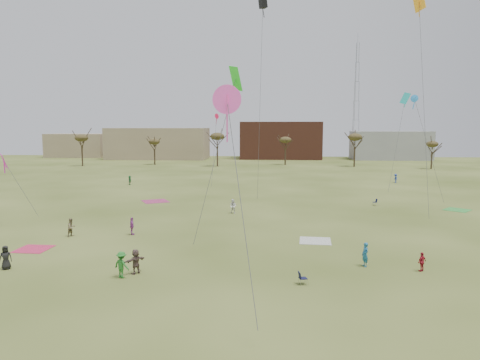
# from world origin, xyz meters

# --- Properties ---
(ground) EXTENTS (260.00, 260.00, 0.00)m
(ground) POSITION_xyz_m (0.00, 0.00, 0.00)
(ground) COLOR #3A4A17
(ground) RESTS_ON ground
(flyer_near_center) EXTENTS (1.38, 1.12, 1.86)m
(flyer_near_center) POSITION_xyz_m (-7.31, 0.00, 0.93)
(flyer_near_center) COLOR #267328
(flyer_near_center) RESTS_ON ground
(flyer_near_right) EXTENTS (0.62, 0.77, 1.83)m
(flyer_near_right) POSITION_xyz_m (10.07, 3.92, 0.91)
(flyer_near_right) COLOR #1F6392
(flyer_near_right) RESTS_ON ground
(spectator_fore_a) EXTENTS (0.87, 0.79, 1.42)m
(spectator_fore_a) POSITION_xyz_m (13.96, 3.07, 0.71)
(spectator_fore_a) COLOR #AE1D2E
(spectator_fore_a) RESTS_ON ground
(spectator_fore_b) EXTENTS (0.97, 1.06, 1.76)m
(spectator_fore_b) POSITION_xyz_m (-16.13, 11.19, 0.88)
(spectator_fore_b) COLOR #7E7050
(spectator_fore_b) RESTS_ON ground
(spectator_fore_c) EXTENTS (1.48, 1.62, 1.80)m
(spectator_fore_c) POSITION_xyz_m (-6.59, 0.91, 0.90)
(spectator_fore_c) COLOR brown
(spectator_fore_c) RESTS_ON ground
(flyer_mid_a) EXTENTS (1.00, 0.82, 1.77)m
(flyer_mid_a) POSITION_xyz_m (-16.46, 1.16, 0.89)
(flyer_mid_a) COLOR black
(flyer_mid_a) RESTS_ON ground
(spectator_mid_d) EXTENTS (0.81, 1.09, 1.72)m
(spectator_mid_d) POSITION_xyz_m (-10.56, 12.27, 0.86)
(spectator_mid_d) COLOR #A444A0
(spectator_mid_d) RESTS_ON ground
(spectator_mid_e) EXTENTS (1.01, 0.90, 1.74)m
(spectator_mid_e) POSITION_xyz_m (-1.76, 23.77, 0.87)
(spectator_mid_e) COLOR white
(spectator_mid_e) RESTS_ON ground
(flyer_far_a) EXTENTS (0.87, 1.58, 1.63)m
(flyer_far_a) POSITION_xyz_m (-22.98, 49.27, 0.81)
(flyer_far_a) COLOR #256F39
(flyer_far_a) RESTS_ON ground
(flyer_far_c) EXTENTS (0.75, 1.15, 1.67)m
(flyer_far_c) POSITION_xyz_m (25.76, 55.88, 0.84)
(flyer_far_c) COLOR #213A9A
(flyer_far_c) RESTS_ON ground
(blanket_red) EXTENTS (2.76, 2.76, 0.03)m
(blanket_red) POSITION_xyz_m (-17.38, 6.54, 0.00)
(blanket_red) COLOR #D12955
(blanket_red) RESTS_ON ground
(blanket_cream) EXTENTS (3.03, 3.03, 0.03)m
(blanket_cream) POSITION_xyz_m (7.01, 11.25, 0.00)
(blanket_cream) COLOR silver
(blanket_cream) RESTS_ON ground
(blanket_plum) EXTENTS (4.60, 4.60, 0.03)m
(blanket_plum) POSITION_xyz_m (-13.52, 31.73, 0.00)
(blanket_plum) COLOR #A1315F
(blanket_plum) RESTS_ON ground
(blanket_olive) EXTENTS (3.94, 3.94, 0.03)m
(blanket_olive) POSITION_xyz_m (26.24, 28.23, 0.00)
(blanket_olive) COLOR green
(blanket_olive) RESTS_ON ground
(camp_chair_center) EXTENTS (0.65, 0.61, 0.87)m
(camp_chair_center) POSITION_xyz_m (5.17, -0.34, 0.26)
(camp_chair_center) COLOR #121434
(camp_chair_center) RESTS_ON ground
(camp_chair_right) EXTENTS (0.60, 0.57, 0.87)m
(camp_chair_right) POSITION_xyz_m (16.61, 30.92, 0.26)
(camp_chair_right) COLOR #151939
(camp_chair_right) RESTS_ON ground
(kites_aloft) EXTENTS (65.25, 61.36, 25.67)m
(kites_aloft) POSITION_xyz_m (3.44, 18.57, 18.27)
(kites_aloft) COLOR #FF50BF
(kites_aloft) RESTS_ON ground
(tree_line) EXTENTS (117.44, 49.32, 8.91)m
(tree_line) POSITION_xyz_m (-2.85, 79.12, 7.09)
(tree_line) COLOR #3A2B1E
(tree_line) RESTS_ON ground
(building_tan) EXTENTS (32.00, 14.00, 10.00)m
(building_tan) POSITION_xyz_m (-35.00, 115.00, 5.00)
(building_tan) COLOR #937F60
(building_tan) RESTS_ON ground
(building_brick) EXTENTS (26.00, 16.00, 12.00)m
(building_brick) POSITION_xyz_m (5.00, 120.00, 6.00)
(building_brick) COLOR brown
(building_brick) RESTS_ON ground
(building_grey) EXTENTS (24.00, 12.00, 9.00)m
(building_grey) POSITION_xyz_m (40.00, 118.00, 4.50)
(building_grey) COLOR gray
(building_grey) RESTS_ON ground
(building_tan_west) EXTENTS (20.00, 12.00, 8.00)m
(building_tan_west) POSITION_xyz_m (-65.00, 122.00, 4.00)
(building_tan_west) COLOR #937F60
(building_tan_west) RESTS_ON ground
(radio_tower) EXTENTS (1.51, 1.72, 41.00)m
(radio_tower) POSITION_xyz_m (30.00, 125.00, 19.21)
(radio_tower) COLOR #9EA3A8
(radio_tower) RESTS_ON ground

